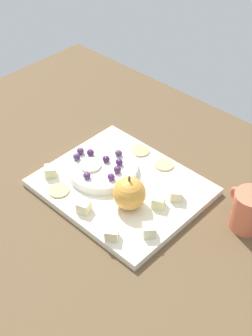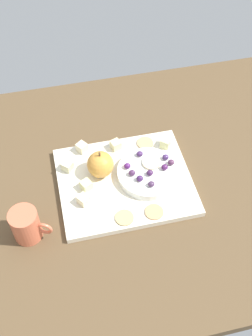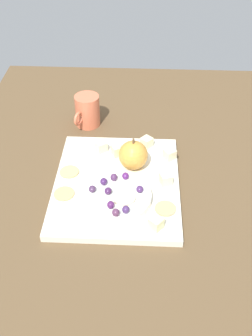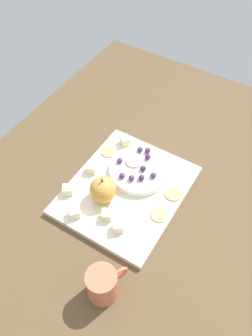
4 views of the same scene
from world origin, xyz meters
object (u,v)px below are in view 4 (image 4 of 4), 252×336
cracker_2 (173,194)px  grape_5 (143,168)px  grape_2 (149,151)px  apple_slice_0 (134,161)px  apple_whole (103,190)px  grape_3 (120,161)px  serving_dish (139,171)px  cracker_0 (160,215)px  cheese_cube_3 (91,168)px  cup (103,285)px  cheese_cube_0 (107,215)px  cheese_cube_1 (118,227)px  cheese_cube_4 (125,141)px  grape_4 (122,176)px  cheese_cube_5 (68,190)px  cracker_1 (109,152)px  grape_8 (148,157)px  grape_6 (140,150)px  cheese_cube_2 (74,213)px  platter (127,190)px  grape_0 (142,178)px  grape_1 (132,178)px  grape_7 (153,175)px

cracker_2 → grape_5: 10.55cm
grape_2 → apple_slice_0: grape_2 is taller
apple_whole → grape_2: 18.65cm
grape_3 → serving_dish: bearing=99.7°
cracker_0 → grape_3: 18.93cm
cheese_cube_3 → cup: size_ratio=0.27×
serving_dish → cheese_cube_0: size_ratio=6.43×
cheese_cube_1 → cheese_cube_4: size_ratio=1.00×
grape_4 → cheese_cube_5: bearing=-44.9°
apple_slice_0 → cup: bearing=19.7°
cracker_0 → cracker_1: 25.21cm
grape_4 → apple_slice_0: bearing=-179.4°
cracker_1 → grape_8: grape_8 is taller
cheese_cube_4 → grape_6: grape_6 is taller
cheese_cube_2 → cheese_cube_4: same height
apple_whole → platter: bearing=148.1°
grape_2 → grape_3: 8.94cm
cheese_cube_4 → apple_slice_0: apple_slice_0 is taller
cracker_2 → cracker_0: bearing=-0.1°
grape_0 → grape_1: (1.52, -2.17, 0.01)cm
cheese_cube_3 → apple_slice_0: bearing=130.3°
cracker_1 → grape_5: (2.11, 12.54, 2.66)cm
platter → cracker_2: cracker_2 is taller
cracker_2 → grape_5: bearing=-98.1°
cheese_cube_5 → cracker_2: (-14.18, 24.05, -1.07)cm
cheese_cube_1 → cracker_0: (-8.98, 6.76, -1.07)cm
serving_dish → grape_7: grape_7 is taller
cheese_cube_2 → cheese_cube_0: bearing=117.5°
cheese_cube_2 → grape_5: 22.02cm
grape_4 → cup: cup is taller
cheese_cube_3 → cracker_0: 23.03cm
cheese_cube_0 → grape_0: grape_0 is taller
cracker_0 → grape_3: grape_3 is taller
grape_6 → apple_slice_0: (3.98, 0.52, -0.50)cm
grape_0 → grape_7: grape_0 is taller
grape_0 → cheese_cube_0: bearing=-8.9°
cracker_0 → grape_8: 17.41cm
cheese_cube_5 → cup: (16.61, 22.41, 1.51)cm
cheese_cube_2 → grape_4: size_ratio=1.44×
platter → cup: bearing=20.8°
grape_7 → cheese_cube_2: bearing=-30.6°
cheese_cube_3 → grape_1: bearing=99.0°
cheese_cube_0 → cracker_1: cheese_cube_0 is taller
grape_2 → grape_7: size_ratio=1.00×
apple_slice_0 → cheese_cube_4: bearing=-131.5°
cracker_0 → cracker_2: (-7.55, 0.01, 0.00)cm
grape_1 → cup: 29.29cm
cheese_cube_4 → cheese_cube_1: bearing=28.4°
grape_1 → grape_2: size_ratio=1.00×
grape_5 → cracker_1: bearing=-99.6°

